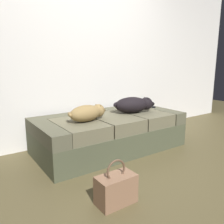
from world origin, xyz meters
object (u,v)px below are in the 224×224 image
object	(u,v)px
dog_tan	(88,113)
tv_remote	(152,106)
dog_dark	(134,105)
handbag	(116,189)
couch	(110,132)

from	to	relation	value
dog_tan	tv_remote	bearing A→B (deg)	8.90
dog_dark	handbag	bearing A→B (deg)	-135.51
dog_tan	dog_dark	world-z (taller)	dog_dark
dog_tan	handbag	xyz separation A→B (m)	(-0.27, -0.94, -0.43)
dog_dark	tv_remote	bearing A→B (deg)	16.66
couch	tv_remote	world-z (taller)	tv_remote
couch	dog_dark	distance (m)	0.50
couch	dog_tan	world-z (taller)	dog_tan
dog_dark	tv_remote	distance (m)	0.51
couch	dog_tan	size ratio (longest dim) A/B	3.46
dog_tan	tv_remote	distance (m)	1.23
dog_tan	dog_dark	xyz separation A→B (m)	(0.74, 0.05, 0.01)
dog_tan	tv_remote	world-z (taller)	dog_tan
handbag	dog_tan	bearing A→B (deg)	74.11
couch	dog_dark	xyz separation A→B (m)	(0.36, -0.05, 0.34)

